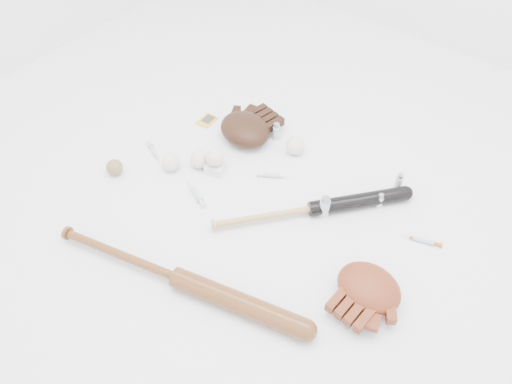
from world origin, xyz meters
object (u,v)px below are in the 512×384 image
Objects in this scene: bat_wood at (177,278)px; pedestal at (216,167)px; glove_dark at (245,129)px; bat_dark at (311,209)px.

bat_wood is 13.57× the size of pedestal.
pedestal is at bearing -70.50° from glove_dark.
pedestal is (-0.25, 0.49, -0.02)m from bat_wood.
pedestal is (0.03, -0.23, -0.03)m from glove_dark.
bat_wood is at bearing -62.94° from pedestal.
bat_dark is at bearing 5.86° from pedestal.
glove_dark is 0.24m from pedestal.
bat_dark is 2.85× the size of glove_dark.
glove_dark reaches higher than bat_wood.
glove_dark is (-0.47, 0.19, 0.02)m from bat_dark.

